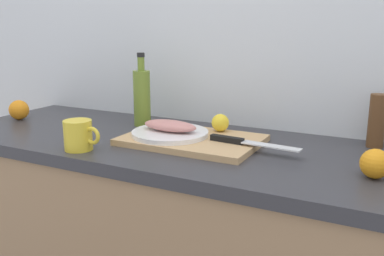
# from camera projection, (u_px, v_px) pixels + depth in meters

# --- Properties ---
(back_wall) EXTENTS (3.20, 0.05, 2.50)m
(back_wall) POSITION_uv_depth(u_px,v_px,m) (258.00, 32.00, 1.55)
(back_wall) COLOR silver
(back_wall) RESTS_ON ground_plane
(cutting_board) EXTENTS (0.44, 0.29, 0.02)m
(cutting_board) POSITION_uv_depth(u_px,v_px,m) (192.00, 140.00, 1.40)
(cutting_board) COLOR tan
(cutting_board) RESTS_ON kitchen_counter
(white_plate) EXTENTS (0.25, 0.25, 0.01)m
(white_plate) POSITION_uv_depth(u_px,v_px,m) (170.00, 133.00, 1.41)
(white_plate) COLOR white
(white_plate) RESTS_ON cutting_board
(fish_fillet) EXTENTS (0.19, 0.08, 0.04)m
(fish_fillet) POSITION_uv_depth(u_px,v_px,m) (170.00, 126.00, 1.41)
(fish_fillet) COLOR tan
(fish_fillet) RESTS_ON white_plate
(chef_knife) EXTENTS (0.29, 0.05, 0.02)m
(chef_knife) POSITION_uv_depth(u_px,v_px,m) (243.00, 142.00, 1.31)
(chef_knife) COLOR silver
(chef_knife) RESTS_ON cutting_board
(lemon_0) EXTENTS (0.06, 0.06, 0.06)m
(lemon_0) POSITION_uv_depth(u_px,v_px,m) (220.00, 123.00, 1.46)
(lemon_0) COLOR yellow
(lemon_0) RESTS_ON cutting_board
(olive_oil_bottle) EXTENTS (0.06, 0.06, 0.27)m
(olive_oil_bottle) POSITION_uv_depth(u_px,v_px,m) (142.00, 96.00, 1.62)
(olive_oil_bottle) COLOR olive
(olive_oil_bottle) RESTS_ON kitchen_counter
(coffee_mug_1) EXTENTS (0.13, 0.09, 0.09)m
(coffee_mug_1) POSITION_uv_depth(u_px,v_px,m) (79.00, 135.00, 1.31)
(coffee_mug_1) COLOR yellow
(coffee_mug_1) RESTS_ON kitchen_counter
(orange_0) EXTENTS (0.08, 0.08, 0.08)m
(orange_0) POSITION_uv_depth(u_px,v_px,m) (375.00, 164.00, 1.07)
(orange_0) COLOR orange
(orange_0) RESTS_ON kitchen_counter
(orange_1) EXTENTS (0.08, 0.08, 0.08)m
(orange_1) POSITION_uv_depth(u_px,v_px,m) (19.00, 110.00, 1.73)
(orange_1) COLOR orange
(orange_1) RESTS_ON kitchen_counter
(pepper_mill) EXTENTS (0.05, 0.05, 0.17)m
(pepper_mill) POSITION_uv_depth(u_px,v_px,m) (377.00, 121.00, 1.34)
(pepper_mill) COLOR brown
(pepper_mill) RESTS_ON kitchen_counter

